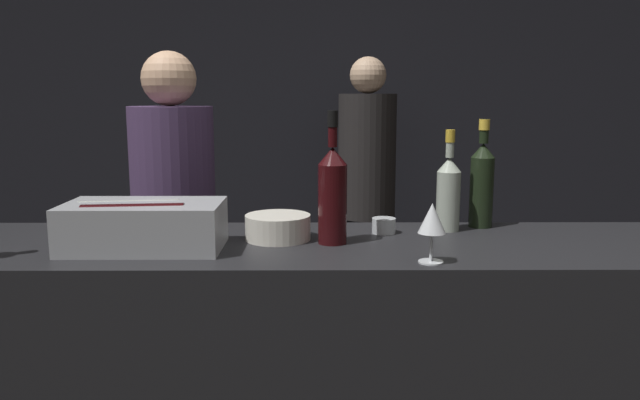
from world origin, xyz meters
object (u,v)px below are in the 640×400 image
Objects in this scene: bowl_white at (278,226)px; wine_glass at (432,220)px; red_wine_bottle_black_foil at (332,192)px; person_blond_tee at (367,187)px; candle_votive at (384,226)px; person_in_hoodie at (175,238)px; rose_wine_bottle at (448,191)px; champagne_bottle at (482,182)px; ice_bin_with_bottles at (142,224)px.

wine_glass is (0.40, -0.26, 0.07)m from bowl_white.
red_wine_bottle_black_foil is at bearing -16.72° from bowl_white.
person_blond_tee reaches higher than wine_glass.
red_wine_bottle_black_foil is at bearing 139.05° from wine_glass.
bowl_white reaches higher than candle_votive.
person_in_hoodie reaches higher than candle_votive.
wine_glass is at bearing -107.57° from rose_wine_bottle.
candle_votive is 0.19× the size of red_wine_bottle_black_foil.
champagne_bottle is at bearing 25.48° from rose_wine_bottle.
ice_bin_with_bottles is 0.54m from red_wine_bottle_black_foil.
candle_votive is at bearing -121.59° from person_blond_tee.
bowl_white is 2.63× the size of candle_votive.
person_blond_tee reaches higher than candle_votive.
person_in_hoodie is (-1.10, 0.46, -0.29)m from champagne_bottle.
candle_votive is at bearing 14.20° from bowl_white.
rose_wine_bottle is (0.12, 0.38, 0.02)m from wine_glass.
person_in_hoodie is (-0.45, 0.64, -0.18)m from bowl_white.
wine_glass is at bearing -76.28° from candle_votive.
wine_glass is 2.10× the size of candle_votive.
person_in_hoodie reaches higher than red_wine_bottle_black_foil.
wine_glass is (0.77, -0.15, 0.04)m from ice_bin_with_bottles.
ice_bin_with_bottles is 0.25× the size of person_blond_tee.
wine_glass is at bearing -32.80° from bowl_white.
person_in_hoodie is 0.97× the size of person_blond_tee.
wine_glass is at bearing 4.37° from person_in_hoodie.
ice_bin_with_bottles is at bearing -140.39° from person_blond_tee.
champagne_bottle is at bearing 24.81° from red_wine_bottle_black_foil.
bowl_white is 1.25× the size of wine_glass.
person_blond_tee reaches higher than rose_wine_bottle.
wine_glass reaches higher than bowl_white.
rose_wine_bottle reaches higher than candle_votive.
rose_wine_bottle reaches higher than bowl_white.
champagne_bottle reaches higher than ice_bin_with_bottles.
candle_votive is at bearing -163.63° from champagne_bottle.
candle_votive is 0.23m from rose_wine_bottle.
person_blond_tee is at bearing 93.83° from rose_wine_bottle.
person_in_hoodie is at bearing 125.23° from bowl_white.
ice_bin_with_bottles is 2.11m from person_blond_tee.
person_in_hoodie is (-0.61, 0.69, -0.29)m from red_wine_bottle_black_foil.
person_in_hoodie reaches higher than ice_bin_with_bottles.
bowl_white is 0.56× the size of champagne_bottle.
person_in_hoodie is (-0.09, 0.75, -0.21)m from ice_bin_with_bottles.
person_blond_tee is (0.09, 1.76, -0.14)m from candle_votive.
person_blond_tee reaches higher than ice_bin_with_bottles.
champagne_bottle is 0.20× the size of person_blond_tee.
bowl_white is 0.67m from champagne_bottle.
person_blond_tee is at bearing 89.85° from wine_glass.
wine_glass is 0.49× the size of rose_wine_bottle.
bowl_white is at bearing -165.80° from candle_votive.
candle_votive is 0.23× the size of rose_wine_bottle.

